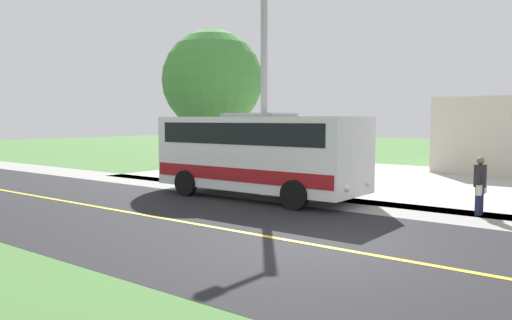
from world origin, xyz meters
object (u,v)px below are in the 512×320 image
street_light_pole (262,78)px  tree_curbside (212,81)px  shuttle_bus_front (259,151)px  pedestrian_with_bags (480,184)px

street_light_pole → tree_curbside: bearing=-118.7°
shuttle_bus_front → pedestrian_with_bags: (-1.22, 6.86, -0.71)m
tree_curbside → street_light_pole: bearing=61.3°
pedestrian_with_bags → street_light_pole: size_ratio=0.22×
street_light_pole → shuttle_bus_front: bearing=21.3°
pedestrian_with_bags → tree_curbside: tree_curbside is taller
tree_curbside → pedestrian_with_bags: bearing=82.1°
pedestrian_with_bags → tree_curbside: 12.23m
shuttle_bus_front → tree_curbside: 6.19m
pedestrian_with_bags → street_light_pole: 7.75m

